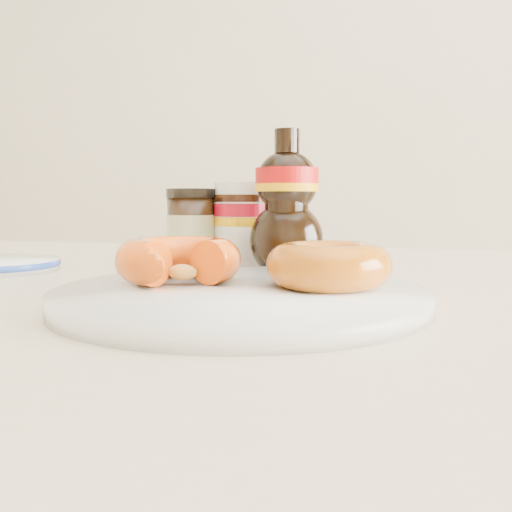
% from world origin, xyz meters
% --- Properties ---
extents(dining_table, '(1.40, 0.90, 0.75)m').
position_xyz_m(dining_table, '(0.00, 0.10, 0.67)').
color(dining_table, beige).
rests_on(dining_table, ground).
extents(plate, '(0.29, 0.29, 0.01)m').
position_xyz_m(plate, '(0.00, -0.04, 0.76)').
color(plate, white).
rests_on(plate, dining_table).
extents(donut_bitten, '(0.14, 0.14, 0.04)m').
position_xyz_m(donut_bitten, '(-0.06, -0.02, 0.78)').
color(donut_bitten, orange).
rests_on(donut_bitten, plate).
extents(donut_whole, '(0.13, 0.13, 0.03)m').
position_xyz_m(donut_whole, '(0.07, -0.02, 0.78)').
color(donut_whole, '#AE660B').
rests_on(donut_whole, plate).
extents(nutella_jar, '(0.07, 0.07, 0.10)m').
position_xyz_m(nutella_jar, '(-0.06, 0.21, 0.81)').
color(nutella_jar, white).
rests_on(nutella_jar, dining_table).
extents(syrup_bottle, '(0.09, 0.08, 0.16)m').
position_xyz_m(syrup_bottle, '(0.00, 0.15, 0.83)').
color(syrup_bottle, black).
rests_on(syrup_bottle, dining_table).
extents(dark_jar, '(0.06, 0.06, 0.10)m').
position_xyz_m(dark_jar, '(-0.12, 0.20, 0.80)').
color(dark_jar, black).
rests_on(dark_jar, dining_table).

